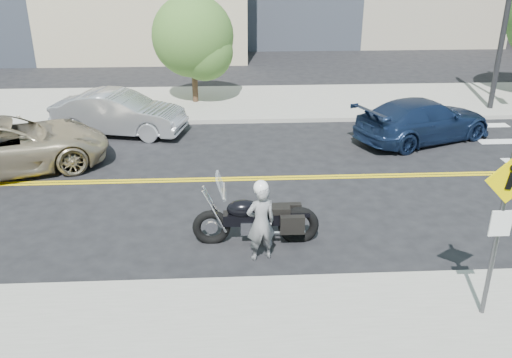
{
  "coord_description": "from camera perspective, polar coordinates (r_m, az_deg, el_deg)",
  "views": [
    {
      "loc": [
        -0.1,
        -13.71,
        6.0
      ],
      "look_at": [
        0.49,
        -2.76,
        1.2
      ],
      "focal_mm": 38.0,
      "sensor_mm": 36.0,
      "label": 1
    }
  ],
  "objects": [
    {
      "name": "parked_car_silver",
      "position": [
        18.92,
        -14.22,
        6.73
      ],
      "size": [
        4.64,
        2.48,
        1.45
      ],
      "primitive_type": "imported",
      "rotation": [
        0.0,
        0.0,
        1.35
      ],
      "color": "#A1A3A8",
      "rests_on": "ground"
    },
    {
      "name": "tree_far_a",
      "position": [
        21.54,
        -6.68,
        14.7
      ],
      "size": [
        3.13,
        3.13,
        4.28
      ],
      "rotation": [
        0.0,
        0.0,
        -0.31
      ],
      "color": "#382619",
      "rests_on": "ground"
    },
    {
      "name": "parked_car_blue",
      "position": [
        18.56,
        17.23,
        5.95
      ],
      "size": [
        5.14,
        3.65,
        1.38
      ],
      "primitive_type": "imported",
      "rotation": [
        0.0,
        0.0,
        1.97
      ],
      "color": "#192A4B",
      "rests_on": "ground"
    },
    {
      "name": "sidewalk_far",
      "position": [
        22.03,
        -2.73,
        8.01
      ],
      "size": [
        60.0,
        5.0,
        0.15
      ],
      "primitive_type": "cube",
      "color": "#9E9B91",
      "rests_on": "ground_plane"
    },
    {
      "name": "motorcyclist",
      "position": [
        10.9,
        0.52,
        -4.4
      ],
      "size": [
        0.68,
        0.54,
        1.76
      ],
      "rotation": [
        0.0,
        0.0,
        3.41
      ],
      "color": "#B2B1B6",
      "rests_on": "ground"
    },
    {
      "name": "suv",
      "position": [
        16.8,
        -24.72,
        3.26
      ],
      "size": [
        6.06,
        4.38,
        1.53
      ],
      "primitive_type": "imported",
      "rotation": [
        0.0,
        0.0,
        1.94
      ],
      "color": "tan",
      "rests_on": "ground"
    },
    {
      "name": "motorcycle",
      "position": [
        11.55,
        0.05,
        -3.12
      ],
      "size": [
        2.63,
        0.82,
        1.6
      ],
      "primitive_type": null,
      "rotation": [
        0.0,
        0.0,
        -0.01
      ],
      "color": "black",
      "rests_on": "ground"
    },
    {
      "name": "pedestrian_sign",
      "position": [
        9.47,
        24.38,
        -3.9
      ],
      "size": [
        0.78,
        0.08,
        3.0
      ],
      "color": "#4C4C51",
      "rests_on": "sidewalk_near"
    },
    {
      "name": "ground_plane",
      "position": [
        14.97,
        -2.43,
        -0.01
      ],
      "size": [
        120.0,
        120.0,
        0.0
      ],
      "primitive_type": "plane",
      "color": "black",
      "rests_on": "ground"
    }
  ]
}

